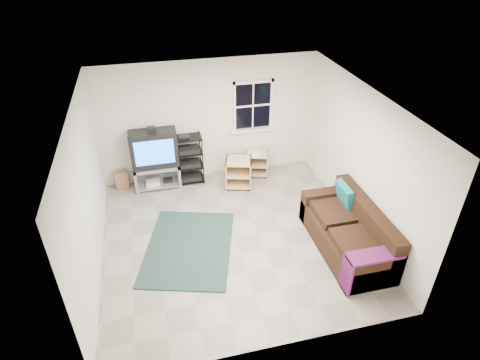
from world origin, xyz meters
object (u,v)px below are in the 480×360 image
object	(u,v)px
tv_unit	(155,155)
sofa	(349,233)
side_table_left	(239,171)
side_table_right	(257,161)
av_rack	(190,162)

from	to	relation	value
tv_unit	sofa	distance (m)	4.15
side_table_left	side_table_right	size ratio (longest dim) A/B	1.09
side_table_left	sofa	bearing A→B (deg)	-60.92
side_table_left	sofa	xyz separation A→B (m)	(1.36, -2.44, -0.00)
av_rack	side_table_left	bearing A→B (deg)	-20.67
tv_unit	av_rack	world-z (taller)	tv_unit
av_rack	side_table_right	xyz separation A→B (m)	(1.49, -0.02, -0.17)
side_table_left	av_rack	bearing A→B (deg)	159.33
side_table_right	av_rack	bearing A→B (deg)	179.41
tv_unit	av_rack	distance (m)	0.77
side_table_left	sofa	distance (m)	2.79
tv_unit	side_table_left	bearing A→B (deg)	-11.12
side_table_left	side_table_right	bearing A→B (deg)	35.62
side_table_left	sofa	size ratio (longest dim) A/B	0.32
side_table_left	tv_unit	bearing A→B (deg)	168.88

